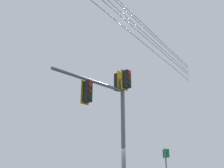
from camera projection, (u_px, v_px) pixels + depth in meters
signal_mast_assembly at (114, 104)px, 11.63m from camera, size 0.96×4.29×6.35m
overhead_wire_span at (130, 21)px, 14.65m from camera, size 3.48×21.47×2.23m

